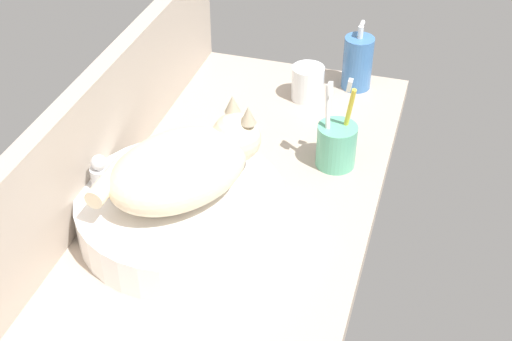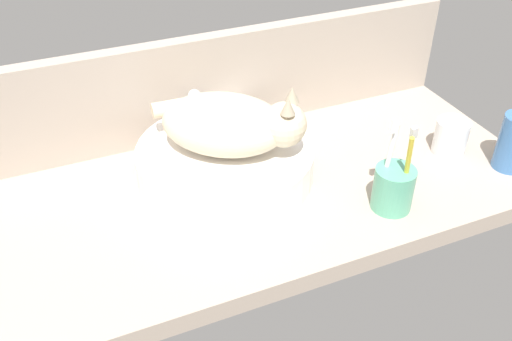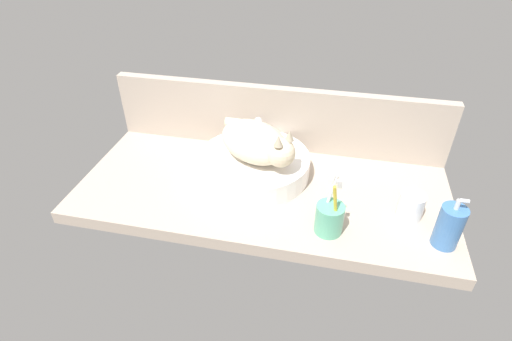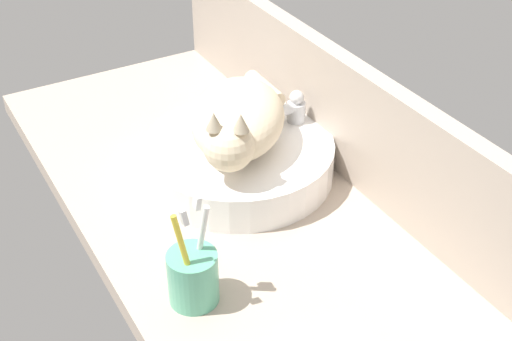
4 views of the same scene
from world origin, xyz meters
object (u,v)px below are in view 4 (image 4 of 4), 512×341
object	(u,v)px
cat	(237,121)
toothbrush_cup	(193,276)
faucet	(291,121)
sink_basin	(239,159)

from	to	relation	value
cat	toothbrush_cup	world-z (taller)	cat
faucet	toothbrush_cup	xyz separation A→B (cm)	(27.23, -34.57, -2.59)
sink_basin	faucet	xyz separation A→B (cm)	(-1.47, 12.64, 3.80)
sink_basin	toothbrush_cup	world-z (taller)	toothbrush_cup
cat	faucet	size ratio (longest dim) A/B	2.22
sink_basin	faucet	bearing A→B (deg)	96.64
cat	faucet	xyz separation A→B (cm)	(-2.62, 13.38, -5.47)
toothbrush_cup	faucet	bearing A→B (deg)	128.22
sink_basin	cat	distance (cm)	9.36
cat	toothbrush_cup	distance (cm)	33.46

